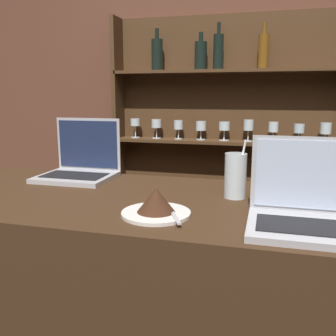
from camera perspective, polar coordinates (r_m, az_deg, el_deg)
bar_counter at (r=1.47m, az=-1.28°, el=-23.27°), size 1.82×0.68×0.97m
back_wall at (r=2.62m, az=7.75°, el=11.83°), size 7.00×0.06×2.70m
back_shelf at (r=2.56m, az=8.46°, el=3.24°), size 1.52×0.18×1.83m
laptop_near at (r=1.61m, az=-13.20°, el=0.45°), size 0.30×0.25×0.24m
laptop_far at (r=1.05m, az=20.70°, el=-5.85°), size 0.31×0.24×0.23m
cake_plate at (r=1.09m, az=-1.82°, el=-5.54°), size 0.20×0.20×0.08m
water_glass at (r=1.28m, az=10.24°, el=-1.15°), size 0.07×0.07×0.20m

